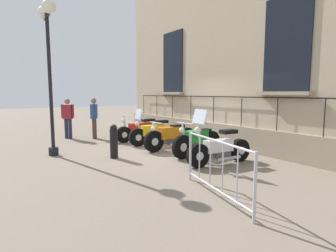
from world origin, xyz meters
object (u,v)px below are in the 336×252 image
at_px(motorcycle_yellow, 154,133).
at_px(motorcycle_green, 197,141).
at_px(motorcycle_red, 141,130).
at_px(pedestrian_walking, 68,116).
at_px(crowd_barrier, 216,166).
at_px(motorcycle_white, 219,149).
at_px(bollard, 114,141).
at_px(lamppost, 48,45).
at_px(pedestrian_standing, 94,116).
at_px(motorcycle_orange, 171,137).

relative_size(motorcycle_yellow, motorcycle_green, 0.98).
bearing_deg(motorcycle_red, pedestrian_walking, -44.50).
relative_size(motorcycle_red, crowd_barrier, 1.01).
bearing_deg(crowd_barrier, motorcycle_yellow, -108.63).
bearing_deg(crowd_barrier, motorcycle_white, -135.72).
xyz_separation_m(motorcycle_green, pedestrian_walking, (2.37, -5.35, 0.47)).
bearing_deg(crowd_barrier, motorcycle_green, -124.21).
relative_size(motorcycle_green, bollard, 2.00).
distance_m(motorcycle_white, lamppost, 5.61).
distance_m(motorcycle_green, pedestrian_standing, 4.98).
distance_m(motorcycle_green, pedestrian_walking, 5.87).
bearing_deg(motorcycle_white, motorcycle_yellow, -89.87).
bearing_deg(motorcycle_green, lamppost, -34.47).
height_order(motorcycle_yellow, lamppost, lamppost).
height_order(motorcycle_green, lamppost, lamppost).
xyz_separation_m(motorcycle_orange, motorcycle_white, (0.02, 2.25, -0.02)).
xyz_separation_m(motorcycle_orange, lamppost, (3.38, -1.27, 2.77)).
bearing_deg(motorcycle_red, motorcycle_yellow, 88.43).
bearing_deg(pedestrian_standing, motorcycle_orange, 110.44).
height_order(motorcycle_red, pedestrian_walking, pedestrian_walking).
relative_size(motorcycle_white, pedestrian_walking, 1.23).
bearing_deg(motorcycle_white, motorcycle_red, -90.26).
bearing_deg(motorcycle_red, bollard, 46.17).
height_order(motorcycle_red, pedestrian_standing, pedestrian_standing).
relative_size(motorcycle_yellow, motorcycle_white, 0.95).
bearing_deg(motorcycle_yellow, lamppost, -3.88).
distance_m(motorcycle_red, pedestrian_standing, 2.10).
bearing_deg(pedestrian_walking, motorcycle_green, 113.86).
bearing_deg(bollard, motorcycle_yellow, -150.84).
distance_m(motorcycle_orange, pedestrian_standing, 3.84).
distance_m(pedestrian_standing, pedestrian_walking, 1.08).
distance_m(bollard, pedestrian_standing, 3.72).
bearing_deg(motorcycle_yellow, motorcycle_white, 90.13).
xyz_separation_m(motorcycle_white, crowd_barrier, (1.67, 1.62, 0.15)).
height_order(motorcycle_yellow, crowd_barrier, motorcycle_yellow).
xyz_separation_m(motorcycle_red, lamppost, (3.37, 0.76, 2.79)).
xyz_separation_m(motorcycle_red, motorcycle_white, (0.02, 4.28, 0.00)).
bearing_deg(motorcycle_yellow, pedestrian_standing, -62.77).
height_order(motorcycle_yellow, pedestrian_standing, pedestrian_standing).
relative_size(motorcycle_yellow, motorcycle_orange, 0.93).
xyz_separation_m(motorcycle_orange, crowd_barrier, (1.69, 3.88, 0.13)).
distance_m(motorcycle_orange, pedestrian_walking, 4.77).
relative_size(motorcycle_red, motorcycle_yellow, 1.12).
relative_size(lamppost, pedestrian_standing, 2.64).
height_order(motorcycle_white, pedestrian_walking, pedestrian_walking).
xyz_separation_m(bollard, pedestrian_walking, (0.20, -4.26, 0.43)).
distance_m(lamppost, crowd_barrier, 6.03).
height_order(motorcycle_yellow, motorcycle_orange, motorcycle_yellow).
distance_m(lamppost, pedestrian_standing, 3.82).
relative_size(motorcycle_red, bollard, 2.18).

